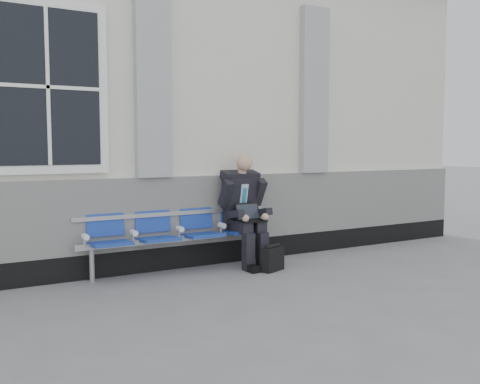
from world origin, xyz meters
TOP-DOWN VIEW (x-y plane):
  - ground at (0.00, 0.00)m, footprint 70.00×70.00m
  - bench at (1.87, 1.32)m, footprint 2.60×0.47m
  - businessman at (2.76, 1.18)m, footprint 0.61×0.82m
  - briefcase at (2.91, 0.71)m, footprint 0.36×0.25m

SIDE VIEW (x-z plane):
  - ground at x=0.00m, z-range 0.00..0.00m
  - briefcase at x=2.91m, z-range -0.01..0.33m
  - bench at x=1.87m, z-range 0.10..1.01m
  - businessman at x=2.76m, z-range 0.05..1.54m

